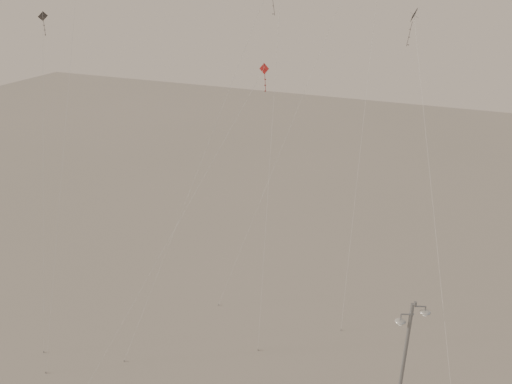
% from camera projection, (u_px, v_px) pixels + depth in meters
% --- Properties ---
extents(street_lamp, '(1.55, 0.91, 8.39)m').
position_uv_depth(street_lamp, '(403.00, 369.00, 28.02)').
color(street_lamp, gray).
rests_on(street_lamp, ground).
extents(kite_1, '(6.31, 9.37, 22.39)m').
position_uv_depth(kite_1, '(241.00, 60.00, 33.01)').
color(kite_1, '#35302C').
rests_on(kite_1, ground).
extents(kite_3, '(7.83, 9.27, 17.99)m').
position_uv_depth(kite_3, '(216.00, 157.00, 31.27)').
color(kite_3, maroon).
rests_on(kite_3, ground).
extents(kite_4, '(6.80, 15.13, 20.70)m').
position_uv_depth(kite_4, '(424.00, 116.00, 29.53)').
color(kite_4, '#35302C').
rests_on(kite_4, ground).
extents(kite_6, '(3.08, 7.14, 20.16)m').
position_uv_depth(kite_6, '(43.00, 110.00, 35.76)').
color(kite_6, '#35302C').
rests_on(kite_6, ground).
extents(kite_7, '(7.07, 12.71, 26.22)m').
position_uv_depth(kite_7, '(342.00, 1.00, 39.89)').
color(kite_7, maroon).
rests_on(kite_7, ground).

